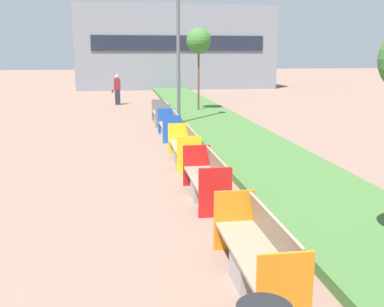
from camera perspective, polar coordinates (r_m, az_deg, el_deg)
planter_grass_strip at (r=10.46m, az=13.55°, el=-3.63°), size 2.80×120.00×0.18m
building_backdrop at (r=39.90m, az=-2.14°, el=13.26°), size 16.64×5.26×6.85m
bench_orange_frame at (r=6.02m, az=8.28°, el=-12.92°), size 0.65×2.21×0.94m
bench_red_frame at (r=9.22m, az=1.87°, el=-3.68°), size 0.65×2.11×0.94m
bench_yellow_frame at (r=12.31m, az=-0.92°, el=0.49°), size 0.65×2.17×0.94m
bench_blue_frame at (r=15.99m, az=-2.81°, el=3.27°), size 0.65×1.95×0.94m
bench_grey_frame at (r=19.29m, az=-3.87°, el=4.87°), size 0.65×2.12×0.94m
street_lamp_post at (r=18.27m, az=-1.78°, el=17.26°), size 0.24×0.44×8.11m
sapling_tree_far at (r=22.64m, az=0.85°, el=14.05°), size 1.23×1.23×4.18m
pedestrian_walking at (r=26.87m, az=-9.47°, el=8.03°), size 0.53×0.24×1.75m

